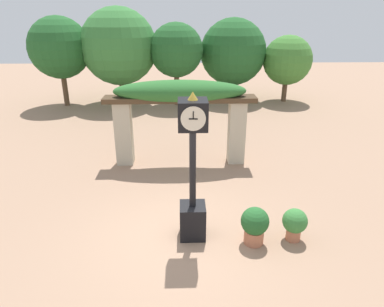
% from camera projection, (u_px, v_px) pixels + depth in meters
% --- Properties ---
extents(ground_plane, '(60.00, 60.00, 0.00)m').
position_uv_depth(ground_plane, '(181.00, 235.00, 7.90)').
color(ground_plane, '#9E7A60').
extents(pedestal_clock, '(0.59, 0.64, 3.34)m').
position_uv_depth(pedestal_clock, '(193.00, 175.00, 7.31)').
color(pedestal_clock, black).
rests_on(pedestal_clock, ground).
extents(pergola, '(4.90, 1.14, 2.81)m').
position_uv_depth(pergola, '(180.00, 102.00, 11.02)').
color(pergola, '#BCB299').
rests_on(pergola, ground).
extents(potted_plant_near_left, '(0.62, 0.62, 0.87)m').
position_uv_depth(potted_plant_near_left, '(255.00, 224.00, 7.46)').
color(potted_plant_near_left, '#B26B4C').
rests_on(potted_plant_near_left, ground).
extents(potted_plant_near_right, '(0.55, 0.55, 0.77)m').
position_uv_depth(potted_plant_near_right, '(295.00, 223.00, 7.59)').
color(potted_plant_near_right, '#B26B4C').
rests_on(potted_plant_near_right, ground).
extents(tree_line, '(15.35, 4.65, 5.16)m').
position_uv_depth(tree_line, '(165.00, 50.00, 18.65)').
color(tree_line, brown).
rests_on(tree_line, ground).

